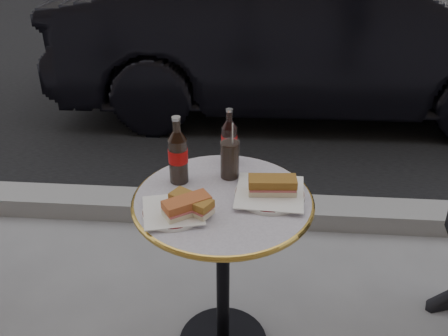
# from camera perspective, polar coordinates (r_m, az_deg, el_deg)

# --- Properties ---
(asphalt_road) EXTENTS (40.00, 8.00, 0.00)m
(asphalt_road) POSITION_cam_1_polar(r_m,az_deg,el_deg) (6.62, 3.45, 15.67)
(asphalt_road) COLOR black
(asphalt_road) RESTS_ON ground
(curb) EXTENTS (40.00, 0.20, 0.12)m
(curb) POSITION_cam_1_polar(r_m,az_deg,el_deg) (2.82, 1.34, -4.80)
(curb) COLOR gray
(curb) RESTS_ON ground
(bistro_table) EXTENTS (0.62, 0.62, 0.73)m
(bistro_table) POSITION_cam_1_polar(r_m,az_deg,el_deg) (1.92, -0.12, -12.50)
(bistro_table) COLOR #BAB2C4
(bistro_table) RESTS_ON ground
(plate_left) EXTENTS (0.21, 0.21, 0.01)m
(plate_left) POSITION_cam_1_polar(r_m,az_deg,el_deg) (1.63, -5.84, -5.05)
(plate_left) COLOR white
(plate_left) RESTS_ON bistro_table
(plate_right) EXTENTS (0.29, 0.29, 0.01)m
(plate_right) POSITION_cam_1_polar(r_m,az_deg,el_deg) (1.71, 5.24, -2.99)
(plate_right) COLOR white
(plate_right) RESTS_ON bistro_table
(sandwich_left_a) EXTENTS (0.16, 0.14, 0.05)m
(sandwich_left_a) POSITION_cam_1_polar(r_m,az_deg,el_deg) (1.59, -4.27, -4.45)
(sandwich_left_a) COLOR #B0572C
(sandwich_left_a) RESTS_ON plate_left
(sandwich_left_b) EXTENTS (0.16, 0.13, 0.05)m
(sandwich_left_b) POSITION_cam_1_polar(r_m,az_deg,el_deg) (1.60, -3.75, -4.16)
(sandwich_left_b) COLOR #976426
(sandwich_left_b) RESTS_ON plate_left
(sandwich_right) EXTENTS (0.17, 0.09, 0.06)m
(sandwich_right) POSITION_cam_1_polar(r_m,az_deg,el_deg) (1.69, 5.54, -2.07)
(sandwich_right) COLOR #8F5F24
(sandwich_right) RESTS_ON plate_right
(cola_bottle_left) EXTENTS (0.08, 0.08, 0.25)m
(cola_bottle_left) POSITION_cam_1_polar(r_m,az_deg,el_deg) (1.73, -5.31, 2.08)
(cola_bottle_left) COLOR black
(cola_bottle_left) RESTS_ON bistro_table
(cola_bottle_right) EXTENTS (0.08, 0.08, 0.22)m
(cola_bottle_right) POSITION_cam_1_polar(r_m,az_deg,el_deg) (1.86, 0.60, 3.69)
(cola_bottle_right) COLOR black
(cola_bottle_right) RESTS_ON bistro_table
(cola_glass) EXTENTS (0.08, 0.08, 0.14)m
(cola_glass) POSITION_cam_1_polar(r_m,az_deg,el_deg) (1.78, 0.66, 1.01)
(cola_glass) COLOR black
(cola_glass) RESTS_ON bistro_table
(parked_car) EXTENTS (1.43, 3.95, 1.29)m
(parked_car) POSITION_cam_1_polar(r_m,az_deg,el_deg) (4.09, 10.10, 15.32)
(parked_car) COLOR black
(parked_car) RESTS_ON ground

